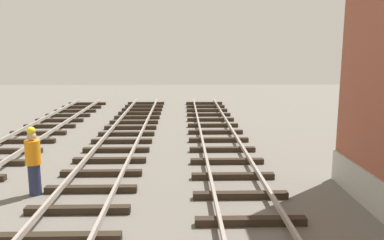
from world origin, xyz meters
TOP-DOWN VIEW (x-y plane):
  - track_worker_foreground at (-4.24, 8.35)m, footprint 0.40×0.40m

SIDE VIEW (x-z plane):
  - track_worker_foreground at x=-4.24m, z-range -0.01..1.86m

